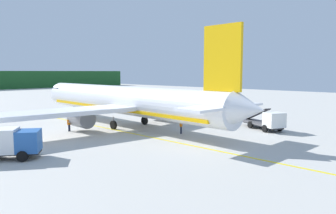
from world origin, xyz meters
name	(u,v)px	position (x,y,z in m)	size (l,w,h in m)	color
airliner_foreground	(125,101)	(25.72, 21.02, 3.39)	(34.67, 41.70, 11.90)	white
service_truck_fuel	(0,142)	(7.85, 15.36, 1.49)	(6.35, 5.41, 2.62)	#2659A5
service_truck_baggage	(268,121)	(35.95, 5.52, 1.16)	(4.93, 7.12, 2.76)	white
crew_marshaller	(181,125)	(26.77, 11.88, 1.04)	(0.59, 0.38, 1.76)	#191E33
crew_loader_left	(69,123)	(18.44, 22.98, 0.98)	(0.61, 0.35, 1.66)	#191E33
apron_guide_line	(130,133)	(22.87, 16.59, 0.01)	(0.30, 60.00, 0.01)	yellow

